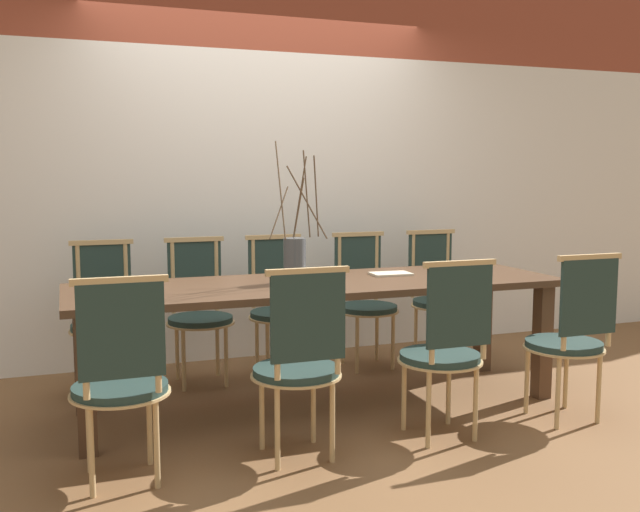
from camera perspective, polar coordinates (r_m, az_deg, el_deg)
The scene contains 14 objects.
ground_plane at distance 4.33m, azimuth 0.00°, elevation -11.81°, with size 16.00×16.00×0.00m, color brown.
wall_rear at distance 5.32m, azimuth -4.71°, elevation 9.11°, with size 12.00×0.06×3.20m.
dining_table at distance 4.17m, azimuth 0.00°, elevation -3.27°, with size 2.86×0.86×0.74m.
chair_near_leftend at distance 3.26m, azimuth -15.66°, elevation -9.23°, with size 0.44×0.44×0.95m.
chair_near_left at distance 3.41m, azimuth -1.65°, elevation -8.26°, with size 0.44×0.44×0.95m.
chair_near_center at distance 3.72m, azimuth 9.99°, elevation -7.08°, with size 0.44×0.44×0.95m.
chair_near_right at distance 4.16m, azimuth 19.42°, elevation -5.90°, with size 0.44×0.44×0.95m.
chair_far_leftend at distance 4.68m, azimuth -16.84°, elevation -4.43°, with size 0.44×0.44×0.95m.
chair_far_left at distance 4.74m, azimuth -9.67°, elevation -4.08°, with size 0.44×0.44×0.95m.
chair_far_center at distance 4.87m, azimuth -3.31°, elevation -3.72°, with size 0.44×0.44×0.95m.
chair_far_right at distance 5.08m, azimuth 3.59°, elevation -3.28°, with size 0.44×0.44×0.95m.
chair_far_rightend at distance 5.34m, azimuth 9.42°, elevation -2.87°, with size 0.44×0.44×0.95m.
vase_centerpiece at distance 4.10m, azimuth -2.02°, elevation -0.12°, with size 0.32×0.32×0.81m.
book_stack at distance 4.44m, azimuth 5.69°, elevation -1.43°, with size 0.25×0.18×0.01m.
Camera 1 is at (-1.40, -3.86, 1.37)m, focal length 40.00 mm.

